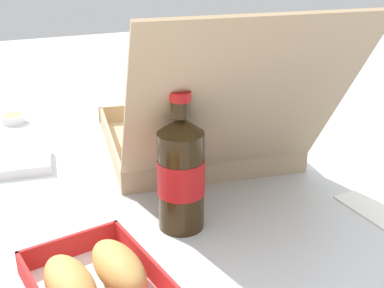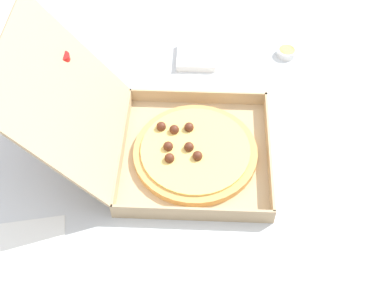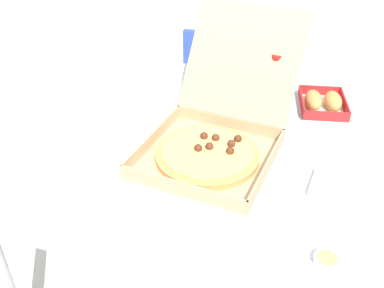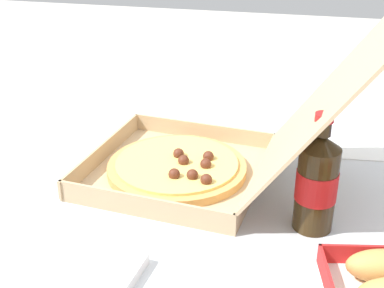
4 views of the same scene
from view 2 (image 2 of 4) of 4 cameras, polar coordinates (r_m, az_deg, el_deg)
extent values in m
plane|color=beige|center=(1.85, -2.93, -15.73)|extent=(10.00, 10.00, 0.00)
cube|color=silver|center=(1.24, -4.23, -2.64)|extent=(1.16, 1.04, 0.03)
cylinder|color=#B7B7BC|center=(1.88, 9.99, 4.05)|extent=(0.05, 0.05, 0.69)
cylinder|color=#B7B7BC|center=(1.90, -17.65, 2.59)|extent=(0.05, 0.05, 0.69)
cube|color=tan|center=(1.23, 0.38, -1.31)|extent=(0.40, 0.40, 0.01)
cube|color=tan|center=(1.22, 8.68, -0.91)|extent=(0.36, 0.04, 0.04)
cube|color=tan|center=(1.11, 0.06, -7.80)|extent=(0.04, 0.36, 0.04)
cube|color=tan|center=(1.33, 0.66, 5.32)|extent=(0.04, 0.36, 0.04)
cube|color=tan|center=(1.23, -7.86, -0.38)|extent=(0.36, 0.04, 0.04)
cube|color=tan|center=(1.13, -14.07, 5.11)|extent=(0.38, 0.25, 0.30)
cylinder|color=tan|center=(1.22, 0.39, -0.97)|extent=(0.30, 0.30, 0.02)
cylinder|color=#EAC666|center=(1.21, 0.39, -0.62)|extent=(0.26, 0.26, 0.01)
sphere|color=#562819|center=(1.19, 0.62, -1.34)|extent=(0.02, 0.02, 0.02)
sphere|color=#562819|center=(1.21, -2.70, -0.26)|extent=(0.02, 0.02, 0.02)
sphere|color=#562819|center=(1.21, -0.34, -0.32)|extent=(0.02, 0.02, 0.02)
sphere|color=#562819|center=(1.19, -2.55, -1.59)|extent=(0.02, 0.02, 0.02)
sphere|color=#562819|center=(1.24, -2.01, 1.63)|extent=(0.02, 0.02, 0.02)
sphere|color=#562819|center=(1.25, -0.34, 1.91)|extent=(0.02, 0.02, 0.02)
sphere|color=#562819|center=(1.25, -3.48, 1.99)|extent=(0.02, 0.02, 0.02)
cube|color=white|center=(1.47, -16.69, 6.97)|extent=(0.18, 0.22, 0.00)
cube|color=red|center=(1.45, -13.28, 8.31)|extent=(0.15, 0.03, 0.03)
cube|color=red|center=(1.47, -20.39, 6.73)|extent=(0.15, 0.03, 0.03)
cube|color=red|center=(1.40, -16.64, 5.58)|extent=(0.04, 0.19, 0.03)
cube|color=red|center=(1.51, -17.07, 9.34)|extent=(0.04, 0.19, 0.03)
ellipsoid|color=tan|center=(1.43, -16.84, 6.91)|extent=(0.08, 0.13, 0.05)
ellipsoid|color=tan|center=(1.48, -17.04, 8.61)|extent=(0.08, 0.13, 0.05)
cylinder|color=#33230F|center=(1.28, -13.15, 4.85)|extent=(0.07, 0.07, 0.16)
cone|color=#33230F|center=(1.22, -13.93, 7.86)|extent=(0.07, 0.07, 0.02)
cylinder|color=#33230F|center=(1.20, -14.16, 8.73)|extent=(0.03, 0.03, 0.02)
cylinder|color=red|center=(1.19, -14.34, 9.42)|extent=(0.03, 0.03, 0.01)
cylinder|color=red|center=(1.27, -13.22, 5.10)|extent=(0.07, 0.07, 0.06)
cube|color=white|center=(1.14, -17.93, -12.66)|extent=(0.22, 0.17, 0.00)
cube|color=white|center=(1.47, 0.50, 9.83)|extent=(0.12, 0.12, 0.02)
cylinder|color=white|center=(1.51, 10.60, 10.11)|extent=(0.06, 0.06, 0.02)
cylinder|color=#DBBC66|center=(1.50, 10.63, 10.29)|extent=(0.05, 0.05, 0.01)
camera|label=1|loc=(1.53, -42.00, 18.71)|focal=48.47mm
camera|label=3|loc=(1.48, 48.29, 28.34)|focal=40.85mm
camera|label=4|loc=(1.78, -12.85, 36.62)|focal=49.59mm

